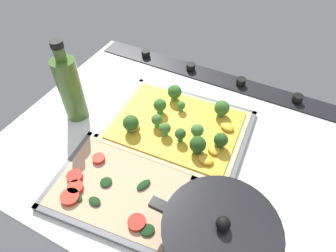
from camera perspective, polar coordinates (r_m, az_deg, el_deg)
The scene contains 8 objects.
ground_plane at distance 75.65cm, azimuth 0.83°, elevation -3.89°, with size 82.85×66.10×3.00cm, color white.
stove_control_panel at distance 94.39cm, azimuth 9.03°, elevation 9.40°, with size 79.54×7.00×2.60cm.
baking_tray_front at distance 77.13cm, azimuth 1.72°, elevation -0.50°, with size 37.37×29.67×1.30cm.
broccoli_pizza at distance 75.63cm, azimuth 2.08°, elevation 0.20°, with size 34.83×27.14×6.10cm.
baking_tray_back at distance 67.14cm, azimuth -9.00°, elevation -11.67°, with size 32.14×25.85×1.30cm.
veggie_pizza_back at distance 66.52cm, azimuth -9.73°, elevation -11.54°, with size 29.49×23.20×1.90cm.
cooking_pot at distance 56.06cm, azimuth 9.61°, elevation -21.03°, with size 26.67×19.86×13.57cm.
oil_bottle at distance 78.89cm, azimuth -18.41°, elevation 7.04°, with size 5.94×5.94×22.71cm.
Camera 1 is at (-20.95, 43.13, 57.01)cm, focal length 31.53 mm.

